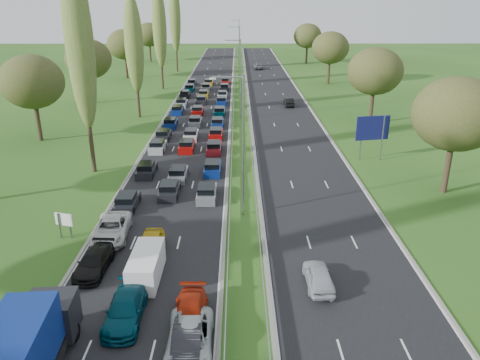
{
  "coord_description": "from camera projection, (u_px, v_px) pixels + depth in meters",
  "views": [
    {
      "loc": [
        4.05,
        6.27,
        17.48
      ],
      "look_at": [
        4.26,
        47.45,
        1.5
      ],
      "focal_mm": 35.0,
      "sensor_mm": 36.0,
      "label": 1
    }
  ],
  "objects": [
    {
      "name": "ground",
      "position": [
        240.0,
        115.0,
        75.06
      ],
      "size": [
        260.0,
        260.0,
        0.0
      ],
      "primitive_type": "plane",
      "color": "#264E18",
      "rests_on": "ground"
    },
    {
      "name": "near_carriageway",
      "position": [
        200.0,
        112.0,
        77.36
      ],
      "size": [
        10.5,
        215.0,
        0.04
      ],
      "primitive_type": "cube",
      "color": "black",
      "rests_on": "ground"
    },
    {
      "name": "far_carriageway",
      "position": [
        281.0,
        112.0,
        77.42
      ],
      "size": [
        10.5,
        215.0,
        0.04
      ],
      "primitive_type": "cube",
      "color": "black",
      "rests_on": "ground"
    },
    {
      "name": "central_reservation",
      "position": [
        240.0,
        109.0,
        77.19
      ],
      "size": [
        2.36,
        215.0,
        0.32
      ],
      "color": "gray",
      "rests_on": "ground"
    },
    {
      "name": "lamp_columns",
      "position": [
        241.0,
        80.0,
        71.02
      ],
      "size": [
        0.18,
        140.18,
        12.0
      ],
      "color": "gray",
      "rests_on": "ground"
    },
    {
      "name": "poplar_row",
      "position": [
        116.0,
        42.0,
        59.47
      ],
      "size": [
        2.8,
        127.8,
        22.44
      ],
      "color": "#2D2116",
      "rests_on": "ground"
    },
    {
      "name": "woodland_left",
      "position": [
        20.0,
        87.0,
        55.96
      ],
      "size": [
        8.0,
        166.0,
        11.1
      ],
      "color": "#2D2116",
      "rests_on": "ground"
    },
    {
      "name": "woodland_right",
      "position": [
        393.0,
        81.0,
        59.94
      ],
      "size": [
        8.0,
        153.0,
        11.1
      ],
      "color": "#2D2116",
      "rests_on": "ground"
    },
    {
      "name": "traffic_queue_fill",
      "position": [
        197.0,
        117.0,
        72.48
      ],
      "size": [
        9.03,
        69.43,
        0.8
      ],
      "color": "black",
      "rests_on": "ground"
    },
    {
      "name": "near_car_2",
      "position": [
        112.0,
        228.0,
        36.4
      ],
      "size": [
        2.93,
        5.68,
        1.53
      ],
      "primitive_type": "imported",
      "rotation": [
        0.0,
        0.0,
        0.07
      ],
      "color": "silver",
      "rests_on": "near_carriageway"
    },
    {
      "name": "near_car_3",
      "position": [
        94.0,
        262.0,
        31.94
      ],
      "size": [
        2.14,
        4.75,
        1.35
      ],
      "primitive_type": "imported",
      "rotation": [
        0.0,
        0.0,
        -0.05
      ],
      "color": "black",
      "rests_on": "near_carriageway"
    },
    {
      "name": "near_car_7",
      "position": [
        125.0,
        309.0,
        26.97
      ],
      "size": [
        2.1,
        5.02,
        1.45
      ],
      "primitive_type": "imported",
      "rotation": [
        0.0,
        0.0,
        0.01
      ],
      "color": "#053C4E",
      "rests_on": "near_carriageway"
    },
    {
      "name": "near_car_8",
      "position": [
        151.0,
        246.0,
        33.84
      ],
      "size": [
        2.01,
        4.62,
        1.55
      ],
      "primitive_type": "imported",
      "rotation": [
        0.0,
        0.0,
        0.04
      ],
      "color": "gold",
      "rests_on": "near_carriageway"
    },
    {
      "name": "near_car_9",
      "position": [
        187.0,
        342.0,
        24.41
      ],
      "size": [
        1.59,
        4.37,
        1.43
      ],
      "primitive_type": "imported",
      "rotation": [
        0.0,
        0.0,
        0.02
      ],
      "color": "black",
      "rests_on": "near_carriageway"
    },
    {
      "name": "near_car_10",
      "position": [
        190.0,
        339.0,
        24.59
      ],
      "size": [
        2.53,
        5.29,
        1.45
      ],
      "primitive_type": "imported",
      "rotation": [
        0.0,
        0.0,
        0.02
      ],
      "color": "#A7ADB0",
      "rests_on": "near_carriageway"
    },
    {
      "name": "near_car_11",
      "position": [
        190.0,
        314.0,
        26.64
      ],
      "size": [
        1.93,
        4.72,
        1.37
      ],
      "primitive_type": "imported",
      "rotation": [
        0.0,
        0.0,
        -0.0
      ],
      "color": "#A9220A",
      "rests_on": "near_carriageway"
    },
    {
      "name": "far_car_0",
      "position": [
        319.0,
        276.0,
        30.24
      ],
      "size": [
        1.74,
        4.17,
        1.41
      ],
      "primitive_type": "imported",
      "rotation": [
        0.0,
        0.0,
        3.16
      ],
      "color": "#B2B4BC",
      "rests_on": "far_carriageway"
    },
    {
      "name": "far_car_1",
      "position": [
        289.0,
        102.0,
        81.38
      ],
      "size": [
        1.55,
        4.31,
        1.41
      ],
      "primitive_type": "imported",
      "rotation": [
        0.0,
        0.0,
        3.16
      ],
      "color": "black",
      "rests_on": "far_carriageway"
    },
    {
      "name": "far_car_2",
      "position": [
        258.0,
        66.0,
        124.49
      ],
      "size": [
        2.48,
        5.12,
        1.4
      ],
      "primitive_type": "imported",
      "rotation": [
        0.0,
        0.0,
        3.17
      ],
      "color": "slate",
      "rests_on": "far_carriageway"
    },
    {
      "name": "blue_lorry",
      "position": [
        22.0,
        357.0,
        21.61
      ],
      "size": [
        2.54,
        9.15,
        3.86
      ],
      "rotation": [
        0.0,
        0.0,
        0.07
      ],
      "color": "black",
      "rests_on": "near_carriageway"
    },
    {
      "name": "white_van_rear",
      "position": [
        147.0,
        264.0,
        31.14
      ],
      "size": [
        1.85,
        4.72,
        1.9
      ],
      "rotation": [
        0.0,
        0.0,
        -0.01
      ],
      "color": "white",
      "rests_on": "near_carriageway"
    },
    {
      "name": "info_sign",
      "position": [
        64.0,
        222.0,
        36.13
      ],
      "size": [
        1.47,
        0.52,
        2.1
      ],
      "color": "gray",
      "rests_on": "ground"
    },
    {
      "name": "direction_sign",
      "position": [
        373.0,
        130.0,
        53.1
      ],
      "size": [
        3.95,
        0.85,
        5.2
      ],
      "color": "gray",
      "rests_on": "ground"
    }
  ]
}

